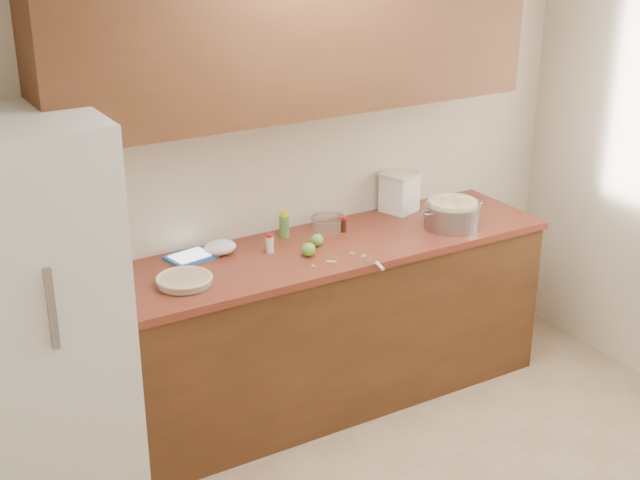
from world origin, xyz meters
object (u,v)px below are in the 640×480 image
colander (452,214)px  tablet (191,257)px  pie (184,280)px  flour_canister (399,192)px

colander → tablet: (-1.41, 0.32, -0.07)m
pie → flour_canister: bearing=12.4°
colander → flour_canister: flour_canister is taller
colander → tablet: bearing=167.1°
pie → tablet: 0.32m
pie → tablet: size_ratio=1.07×
pie → flour_canister: flour_canister is taller
pie → tablet: pie is taller
colander → tablet: 1.45m
flour_canister → tablet: flour_canister is taller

